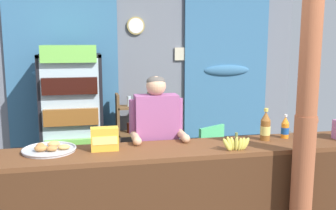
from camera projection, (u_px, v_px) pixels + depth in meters
name	position (u px, v px, depth m)	size (l,w,h in m)	color
back_wall_curtained	(138.00, 78.00, 5.40)	(4.65, 0.22, 2.68)	slate
stall_counter	(180.00, 193.00, 3.29)	(3.54, 0.55, 0.97)	brown
timber_post	(306.00, 122.00, 3.11)	(0.20, 0.18, 2.59)	#995133
drink_fridge	(72.00, 112.00, 4.79)	(0.75, 0.69, 1.84)	black
bottle_shelf_rack	(134.00, 136.00, 5.14)	(0.48, 0.28, 1.20)	brown
plastic_lawn_chair	(204.00, 153.00, 4.82)	(0.60, 0.60, 0.86)	#4CC675
shopkeeper	(156.00, 135.00, 3.71)	(0.53, 0.42, 1.57)	#28282D
soda_bottle_iced_tea	(265.00, 127.00, 3.57)	(0.09, 0.09, 0.31)	brown
soda_bottle_orange_soda	(285.00, 128.00, 3.66)	(0.07, 0.07, 0.23)	orange
snack_box_choco_powder	(105.00, 139.00, 3.25)	(0.23, 0.12, 0.20)	gold
pastry_tray	(49.00, 149.00, 3.23)	(0.45, 0.45, 0.07)	#BCBCC1
banana_bunch	(236.00, 144.00, 3.25)	(0.27, 0.06, 0.16)	#CCC14C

